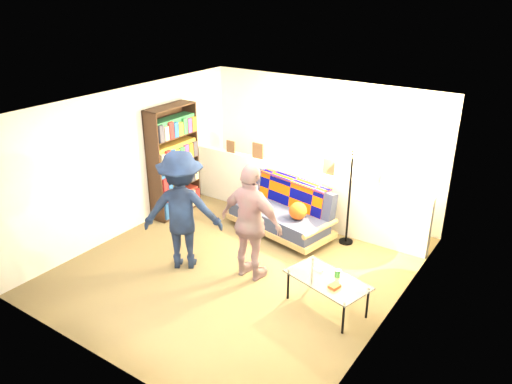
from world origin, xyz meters
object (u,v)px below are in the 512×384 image
(person_left, at_px, (182,210))
(person_right, at_px, (251,223))
(bookshelf, at_px, (173,165))
(floor_lamp, at_px, (353,175))
(coffee_table, at_px, (328,281))
(futon_sofa, at_px, (283,212))

(person_left, xyz_separation_m, person_right, (1.01, 0.29, -0.04))
(bookshelf, relative_size, floor_lamp, 1.19)
(bookshelf, bearing_deg, coffee_table, -16.71)
(bookshelf, height_order, coffee_table, bookshelf)
(futon_sofa, relative_size, person_right, 1.13)
(floor_lamp, distance_m, person_right, 1.88)
(futon_sofa, bearing_deg, floor_lamp, 14.66)
(person_right, bearing_deg, bookshelf, -20.87)
(futon_sofa, distance_m, floor_lamp, 1.37)
(coffee_table, bearing_deg, person_left, -174.59)
(coffee_table, bearing_deg, futon_sofa, 136.38)
(coffee_table, bearing_deg, bookshelf, 163.29)
(person_right, bearing_deg, coffee_table, 178.36)
(coffee_table, height_order, person_right, person_right)
(bookshelf, bearing_deg, person_left, -43.47)
(floor_lamp, xyz_separation_m, person_left, (-1.73, -2.00, -0.28))
(person_left, distance_m, person_right, 1.05)
(coffee_table, height_order, person_left, person_left)
(person_left, height_order, person_right, person_left)
(floor_lamp, bearing_deg, person_right, -112.93)
(futon_sofa, height_order, coffee_table, futon_sofa)
(person_left, bearing_deg, coffee_table, 152.63)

